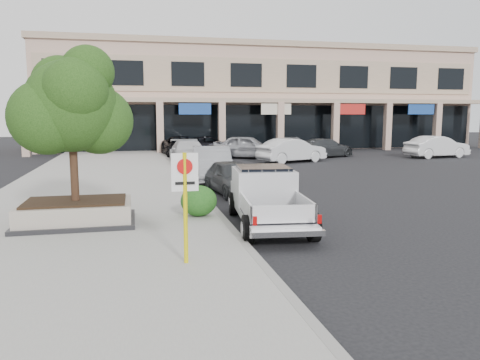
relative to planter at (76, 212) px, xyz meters
name	(u,v)px	position (x,y,z in m)	size (l,w,h in m)	color
ground	(302,243)	(5.71, -2.75, -0.48)	(120.00, 120.00, 0.00)	black
sidewalk	(94,204)	(0.21, 3.25, -0.40)	(8.00, 52.00, 0.15)	gray
curb	(206,200)	(4.16, 3.25, -0.40)	(0.20, 52.00, 0.15)	gray
strip_mall	(259,98)	(13.71, 31.18, 4.27)	(40.55, 12.43, 9.50)	tan
planter	(76,212)	(0.00, 0.00, 0.00)	(3.20, 2.20, 0.68)	black
planter_tree	(77,107)	(0.13, 0.15, 2.94)	(2.90, 2.55, 4.00)	#312013
no_parking_sign	(185,193)	(2.63, -4.15, 1.16)	(0.55, 0.09, 2.30)	yellow
hedge	(199,201)	(3.50, 0.23, 0.14)	(1.10, 0.99, 0.94)	#174A15
pickup_truck	(269,198)	(5.36, -0.89, 0.35)	(1.94, 5.23, 1.65)	silver
curb_car_a	(233,177)	(5.50, 4.78, 0.20)	(1.60, 3.99, 1.36)	#2B2E30
curb_car_b	(212,164)	(5.25, 8.45, 0.35)	(1.75, 5.02, 1.65)	#96989D
curb_car_c	(189,152)	(5.03, 16.21, 0.30)	(2.16, 5.31, 1.54)	silver
curb_car_d	(182,147)	(5.12, 21.55, 0.29)	(2.55, 5.54, 1.54)	black
lot_car_a	(247,147)	(9.66, 19.36, 0.36)	(1.98, 4.92, 1.68)	#9FA1A7
lot_car_b	(292,150)	(11.90, 15.99, 0.32)	(1.68, 4.81, 1.58)	silver
lot_car_c	(325,148)	(15.53, 18.90, 0.23)	(1.97, 4.85, 1.41)	#303235
lot_car_d	(210,145)	(7.71, 24.21, 0.22)	(2.30, 4.99, 1.39)	black
lot_car_e	(295,143)	(15.26, 24.95, 0.19)	(1.56, 3.88, 1.32)	#9D9FA5
lot_car_f	(437,147)	(23.47, 16.84, 0.32)	(1.68, 4.82, 1.59)	silver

